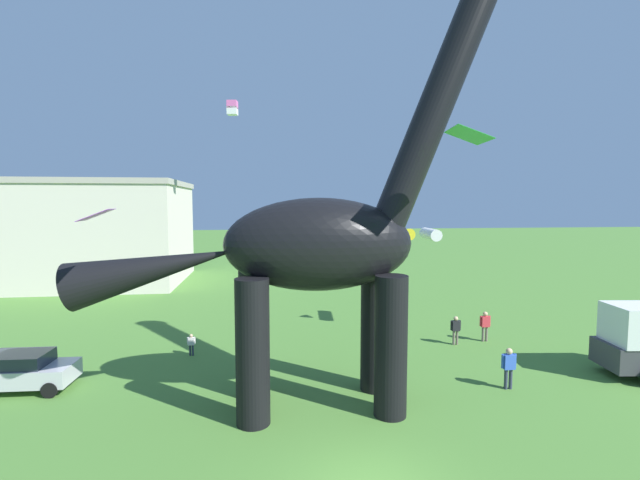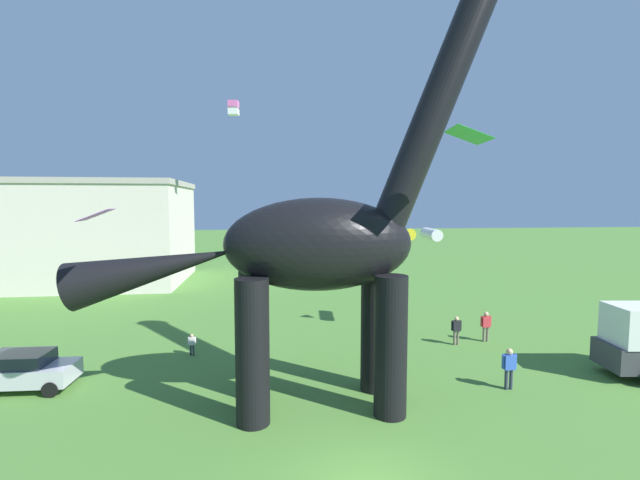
# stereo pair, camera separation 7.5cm
# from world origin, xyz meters

# --- Properties ---
(dinosaur_sculpture) EXTENTS (16.21, 3.43, 16.94)m
(dinosaur_sculpture) POSITION_xyz_m (-0.74, 5.24, 6.13)
(dinosaur_sculpture) COLOR black
(dinosaur_sculpture) RESTS_ON ground_plane
(parked_sedan_left) EXTENTS (4.26, 2.02, 1.55)m
(parked_sedan_left) POSITION_xyz_m (-12.67, 8.08, 0.81)
(parked_sedan_left) COLOR #B7B7BC
(parked_sedan_left) RESTS_ON ground_plane
(person_strolling_adult) EXTENTS (0.41, 0.18, 1.10)m
(person_strolling_adult) POSITION_xyz_m (-6.37, 11.44, 0.66)
(person_strolling_adult) COLOR #2D3347
(person_strolling_adult) RESTS_ON ground_plane
(person_near_flyer) EXTENTS (0.58, 0.26, 1.56)m
(person_near_flyer) POSITION_xyz_m (7.55, 11.40, 0.95)
(person_near_flyer) COLOR #6B6056
(person_near_flyer) RESTS_ON ground_plane
(person_vendor_side) EXTENTS (0.63, 0.28, 1.67)m
(person_vendor_side) POSITION_xyz_m (9.42, 11.76, 1.01)
(person_vendor_side) COLOR #6B6056
(person_vendor_side) RESTS_ON ground_plane
(person_watching_child) EXTENTS (0.64, 0.28, 1.72)m
(person_watching_child) POSITION_xyz_m (7.25, 5.68, 1.04)
(person_watching_child) COLOR #2D3347
(person_watching_child) RESTS_ON ground_plane
(kite_near_low) EXTENTS (1.01, 1.31, 0.35)m
(kite_near_low) POSITION_xyz_m (-7.51, 2.76, 7.30)
(kite_near_low) COLOR purple
(kite_mid_center) EXTENTS (1.33, 1.72, 0.43)m
(kite_mid_center) POSITION_xyz_m (3.71, 2.50, 9.76)
(kite_mid_center) COLOR green
(kite_trailing) EXTENTS (0.89, 0.89, 1.11)m
(kite_trailing) POSITION_xyz_m (-5.13, 25.90, 15.31)
(kite_trailing) COLOR pink
(kite_mid_right) EXTENTS (2.11, 2.44, 0.70)m
(kite_mid_right) POSITION_xyz_m (6.72, 13.96, 5.84)
(kite_mid_right) COLOR white
(background_building_block) EXTENTS (16.76, 13.22, 9.78)m
(background_building_block) POSITION_xyz_m (-18.93, 33.85, 4.90)
(background_building_block) COLOR beige
(background_building_block) RESTS_ON ground_plane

